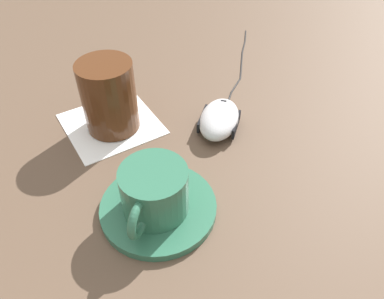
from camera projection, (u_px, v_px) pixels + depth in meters
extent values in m
plane|color=brown|center=(173.00, 149.00, 0.56)|extent=(3.00, 3.00, 0.00)
cylinder|color=#2D664C|center=(158.00, 207.00, 0.47)|extent=(0.15, 0.15, 0.01)
cylinder|color=#2D664C|center=(155.00, 190.00, 0.45)|extent=(0.08, 0.08, 0.06)
torus|color=#2D664C|center=(139.00, 219.00, 0.41)|extent=(0.03, 0.05, 0.05)
ellipsoid|color=silver|center=(219.00, 119.00, 0.58)|extent=(0.10, 0.11, 0.04)
cylinder|color=black|center=(223.00, 104.00, 0.60)|extent=(0.01, 0.01, 0.01)
cube|color=black|center=(202.00, 118.00, 0.59)|extent=(0.03, 0.05, 0.02)
cube|color=black|center=(236.00, 124.00, 0.58)|extent=(0.03, 0.05, 0.02)
cylinder|color=black|center=(229.00, 100.00, 0.65)|extent=(0.02, 0.05, 0.00)
cylinder|color=black|center=(236.00, 85.00, 0.68)|extent=(0.03, 0.04, 0.00)
cylinder|color=black|center=(241.00, 71.00, 0.72)|extent=(0.02, 0.05, 0.00)
cylinder|color=black|center=(242.00, 58.00, 0.75)|extent=(0.02, 0.05, 0.00)
cylinder|color=black|center=(244.00, 46.00, 0.79)|extent=(0.02, 0.05, 0.00)
cylinder|color=black|center=(245.00, 36.00, 0.82)|extent=(0.02, 0.05, 0.00)
sphere|color=black|center=(226.00, 108.00, 0.63)|extent=(0.00, 0.00, 0.00)
sphere|color=black|center=(231.00, 92.00, 0.67)|extent=(0.00, 0.00, 0.00)
sphere|color=black|center=(240.00, 78.00, 0.70)|extent=(0.00, 0.00, 0.00)
sphere|color=black|center=(241.00, 64.00, 0.74)|extent=(0.00, 0.00, 0.00)
sphere|color=black|center=(242.00, 52.00, 0.77)|extent=(0.00, 0.00, 0.00)
sphere|color=black|center=(245.00, 41.00, 0.81)|extent=(0.00, 0.00, 0.00)
sphere|color=black|center=(246.00, 30.00, 0.84)|extent=(0.00, 0.00, 0.00)
cube|color=white|center=(111.00, 124.00, 0.60)|extent=(0.18, 0.18, 0.00)
cylinder|color=#4C2814|center=(109.00, 97.00, 0.56)|extent=(0.08, 0.08, 0.11)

